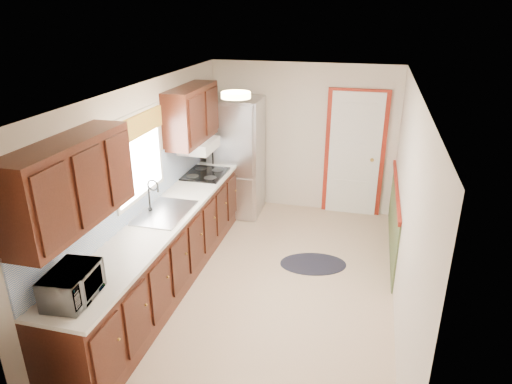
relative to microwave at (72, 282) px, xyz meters
The scene contains 8 objects.
room_shell 2.29m from the microwave, 58.39° to the left, with size 3.20×5.20×2.52m.
kitchen_run 1.69m from the microwave, 91.22° to the left, with size 0.63×4.00×2.20m.
back_wall_trim 4.71m from the microwave, 62.21° to the left, with size 1.12×2.30×2.08m.
ceiling_fixture 2.33m from the microwave, 62.78° to the left, with size 0.30×0.30×0.06m, color #FFD88C.
microwave is the anchor object (origin of this frame).
refrigerator 4.01m from the microwave, 86.85° to the left, with size 0.81×0.80×1.89m.
rug 3.28m from the microwave, 57.00° to the left, with size 0.88×0.57×0.01m, color black.
cooktop 3.12m from the microwave, 89.82° to the left, with size 0.55×0.66×0.02m, color black.
Camera 1 is at (1.04, -4.65, 3.20)m, focal length 32.00 mm.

